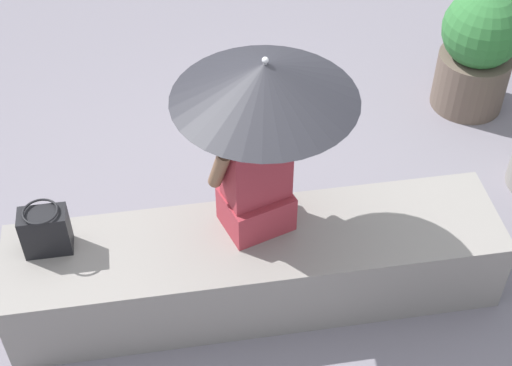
{
  "coord_description": "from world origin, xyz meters",
  "views": [
    {
      "loc": [
        0.42,
        2.64,
        3.45
      ],
      "look_at": [
        -0.01,
        -0.05,
        0.82
      ],
      "focal_mm": 53.1,
      "sensor_mm": 36.0,
      "label": 1
    }
  ],
  "objects_px": {
    "person_seated": "(256,170)",
    "handbag_black": "(45,231)",
    "parasol": "(265,82)",
    "planter_near": "(478,50)"
  },
  "relations": [
    {
      "from": "person_seated",
      "to": "parasol",
      "type": "height_order",
      "value": "parasol"
    },
    {
      "from": "person_seated",
      "to": "handbag_black",
      "type": "relative_size",
      "value": 3.21
    },
    {
      "from": "parasol",
      "to": "handbag_black",
      "type": "distance_m",
      "value": 1.4
    },
    {
      "from": "person_seated",
      "to": "planter_near",
      "type": "distance_m",
      "value": 2.29
    },
    {
      "from": "parasol",
      "to": "planter_near",
      "type": "relative_size",
      "value": 1.2
    },
    {
      "from": "person_seated",
      "to": "handbag_black",
      "type": "distance_m",
      "value": 1.12
    },
    {
      "from": "person_seated",
      "to": "handbag_black",
      "type": "xyz_separation_m",
      "value": [
        1.09,
        0.01,
        -0.25
      ]
    },
    {
      "from": "handbag_black",
      "to": "planter_near",
      "type": "bearing_deg",
      "value": -154.07
    },
    {
      "from": "person_seated",
      "to": "parasol",
      "type": "bearing_deg",
      "value": 122.04
    },
    {
      "from": "person_seated",
      "to": "parasol",
      "type": "relative_size",
      "value": 0.82
    }
  ]
}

